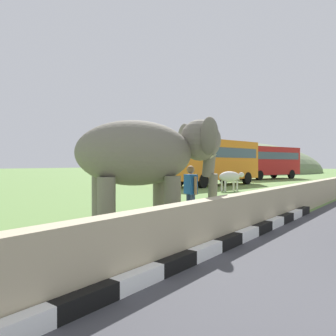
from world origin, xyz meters
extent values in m
cube|color=white|center=(-2.60, 4.21, 0.12)|extent=(0.90, 0.20, 0.24)
cube|color=black|center=(-1.70, 4.21, 0.12)|extent=(0.90, 0.20, 0.24)
cube|color=white|center=(-0.80, 4.21, 0.12)|extent=(0.90, 0.20, 0.24)
cube|color=black|center=(0.10, 4.21, 0.12)|extent=(0.90, 0.20, 0.24)
cube|color=white|center=(1.00, 4.21, 0.12)|extent=(0.90, 0.20, 0.24)
cube|color=black|center=(1.90, 4.21, 0.12)|extent=(0.90, 0.20, 0.24)
cube|color=white|center=(2.80, 4.21, 0.12)|extent=(0.90, 0.20, 0.24)
cube|color=black|center=(3.70, 4.21, 0.12)|extent=(0.90, 0.20, 0.24)
cube|color=white|center=(4.60, 4.21, 0.12)|extent=(0.90, 0.20, 0.24)
cube|color=black|center=(5.50, 4.21, 0.12)|extent=(0.90, 0.20, 0.24)
cube|color=white|center=(6.40, 4.21, 0.12)|extent=(0.90, 0.20, 0.24)
cube|color=black|center=(7.30, 4.21, 0.12)|extent=(0.90, 0.20, 0.24)
cube|color=tan|center=(2.00, 4.51, 0.50)|extent=(28.00, 0.36, 1.00)
cylinder|color=slate|center=(3.11, 6.95, 0.70)|extent=(0.44, 0.44, 1.40)
cylinder|color=slate|center=(2.64, 6.18, 0.70)|extent=(0.44, 0.44, 1.40)
cylinder|color=slate|center=(1.66, 7.84, 0.70)|extent=(0.44, 0.44, 1.40)
cylinder|color=slate|center=(1.19, 7.07, 0.70)|extent=(0.44, 0.44, 1.40)
ellipsoid|color=slate|center=(2.15, 7.01, 1.99)|extent=(3.48, 2.99, 1.70)
sphere|color=slate|center=(3.75, 6.03, 2.38)|extent=(1.16, 1.16, 1.16)
ellipsoid|color=#D84C8C|center=(3.99, 5.88, 2.53)|extent=(0.64, 0.73, 0.44)
ellipsoid|color=slate|center=(4.03, 6.77, 2.43)|extent=(0.68, 0.89, 1.00)
ellipsoid|color=slate|center=(3.21, 5.44, 2.43)|extent=(0.68, 0.89, 1.00)
cylinder|color=slate|center=(3.99, 5.88, 1.83)|extent=(0.56, 0.62, 1.00)
cylinder|color=slate|center=(4.09, 5.82, 1.03)|extent=(0.39, 0.41, 0.82)
cone|color=beige|center=(4.09, 6.15, 1.93)|extent=(0.42, 0.55, 0.22)
cone|color=beige|center=(3.80, 5.67, 1.93)|extent=(0.42, 0.55, 0.22)
cylinder|color=navy|center=(3.99, 6.57, 0.41)|extent=(0.15, 0.15, 0.82)
cylinder|color=navy|center=(3.91, 6.39, 0.41)|extent=(0.15, 0.15, 0.82)
cube|color=#1E59B2|center=(3.95, 6.48, 1.11)|extent=(0.38, 0.46, 0.58)
cylinder|color=#9E7251|center=(4.05, 6.72, 1.08)|extent=(0.13, 0.15, 0.53)
cylinder|color=#9E7251|center=(3.84, 6.24, 1.08)|extent=(0.12, 0.13, 0.52)
sphere|color=#9E7251|center=(3.95, 6.48, 1.54)|extent=(0.23, 0.23, 0.23)
cube|color=orange|center=(18.49, 13.87, 2.00)|extent=(9.12, 3.71, 3.00)
cube|color=#3F5160|center=(18.49, 13.87, 2.54)|extent=(8.43, 3.66, 0.76)
cylinder|color=black|center=(21.46, 14.61, 0.50)|extent=(1.03, 0.44, 1.00)
cylinder|color=black|center=(21.14, 12.34, 0.50)|extent=(1.03, 0.44, 1.00)
cylinder|color=black|center=(15.85, 15.41, 0.50)|extent=(1.03, 0.44, 1.00)
cylinder|color=black|center=(15.53, 13.13, 0.50)|extent=(1.03, 0.44, 1.00)
cube|color=#B21E1E|center=(31.18, 14.42, 2.00)|extent=(9.10, 4.85, 3.00)
cube|color=#3F5160|center=(31.18, 14.42, 2.54)|extent=(8.44, 4.70, 0.76)
cylinder|color=black|center=(34.19, 14.74, 0.50)|extent=(1.04, 0.57, 1.00)
cylinder|color=black|center=(33.54, 12.53, 0.50)|extent=(1.04, 0.57, 1.00)
cylinder|color=black|center=(28.81, 16.31, 0.50)|extent=(1.04, 0.57, 1.00)
cylinder|color=black|center=(28.17, 14.10, 0.50)|extent=(1.04, 0.57, 1.00)
cylinder|color=beige|center=(14.87, 10.45, 0.33)|extent=(0.12, 0.12, 0.65)
cylinder|color=beige|center=(14.71, 10.13, 0.33)|extent=(0.12, 0.12, 0.65)
cylinder|color=beige|center=(14.06, 10.86, 0.33)|extent=(0.12, 0.12, 0.65)
cylinder|color=beige|center=(13.90, 10.54, 0.33)|extent=(0.12, 0.12, 0.65)
ellipsoid|color=beige|center=(14.39, 10.50, 0.90)|extent=(1.61, 1.21, 0.66)
ellipsoid|color=beige|center=(15.22, 10.08, 1.00)|extent=(0.47, 0.41, 0.32)
ellipsoid|color=#687754|center=(55.00, 30.32, 0.00)|extent=(39.98, 31.98, 11.61)
camera|label=1|loc=(-4.13, 1.14, 1.72)|focal=35.15mm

